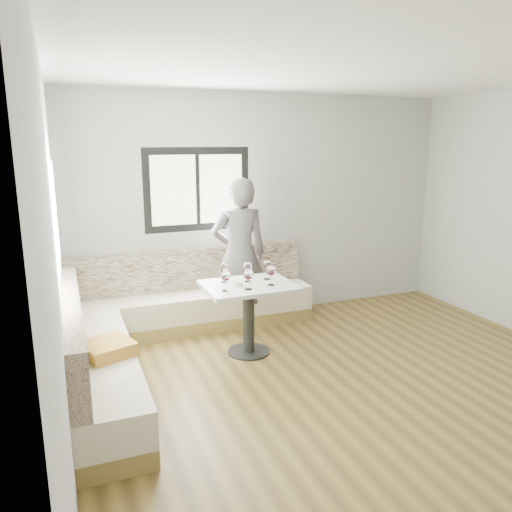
{
  "coord_description": "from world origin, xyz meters",
  "views": [
    {
      "loc": [
        -2.44,
        -3.35,
        2.23
      ],
      "look_at": [
        -0.56,
        1.43,
        1.03
      ],
      "focal_mm": 35.0,
      "sensor_mm": 36.0,
      "label": 1
    }
  ],
  "objects": [
    {
      "name": "room",
      "position": [
        -0.08,
        0.08,
        1.41
      ],
      "size": [
        5.01,
        5.01,
        2.81
      ],
      "color": "brown",
      "rests_on": "ground"
    },
    {
      "name": "wine_glass_d",
      "position": [
        -0.66,
        1.42,
        0.92
      ],
      "size": [
        0.1,
        0.1,
        0.22
      ],
      "color": "white",
      "rests_on": "table"
    },
    {
      "name": "person",
      "position": [
        -0.52,
        2.09,
        0.91
      ],
      "size": [
        0.71,
        0.51,
        1.82
      ],
      "primitive_type": "imported",
      "rotation": [
        0.0,
        0.0,
        3.03
      ],
      "color": "#575153",
      "rests_on": "ground"
    },
    {
      "name": "table",
      "position": [
        -0.69,
        1.33,
        0.57
      ],
      "size": [
        0.94,
        0.73,
        0.76
      ],
      "rotation": [
        0.0,
        0.0,
        0.01
      ],
      "color": "black",
      "rests_on": "ground"
    },
    {
      "name": "wine_glass_e",
      "position": [
        -0.44,
        1.42,
        0.92
      ],
      "size": [
        0.1,
        0.1,
        0.22
      ],
      "color": "white",
      "rests_on": "table"
    },
    {
      "name": "banquette",
      "position": [
        -1.59,
        1.63,
        0.33
      ],
      "size": [
        2.9,
        2.8,
        0.95
      ],
      "color": "olive",
      "rests_on": "ground"
    },
    {
      "name": "wine_glass_c",
      "position": [
        -0.48,
        1.21,
        0.92
      ],
      "size": [
        0.1,
        0.1,
        0.22
      ],
      "color": "white",
      "rests_on": "table"
    },
    {
      "name": "olive_ramekin",
      "position": [
        -0.8,
        1.34,
        0.79
      ],
      "size": [
        0.11,
        0.11,
        0.04
      ],
      "color": "white",
      "rests_on": "table"
    },
    {
      "name": "wine_glass_f",
      "position": [
        -0.9,
        1.48,
        0.92
      ],
      "size": [
        0.1,
        0.1,
        0.22
      ],
      "color": "white",
      "rests_on": "table"
    },
    {
      "name": "wine_glass_a",
      "position": [
        -0.98,
        1.18,
        0.92
      ],
      "size": [
        0.1,
        0.1,
        0.22
      ],
      "color": "white",
      "rests_on": "table"
    },
    {
      "name": "wine_glass_b",
      "position": [
        -0.76,
        1.15,
        0.92
      ],
      "size": [
        0.1,
        0.1,
        0.22
      ],
      "color": "white",
      "rests_on": "table"
    }
  ]
}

